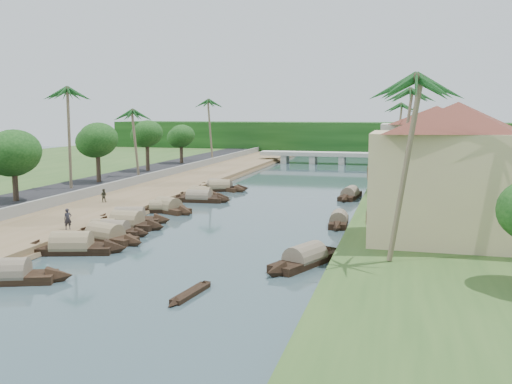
% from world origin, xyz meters
% --- Properties ---
extents(ground, '(220.00, 220.00, 0.00)m').
position_xyz_m(ground, '(0.00, 0.00, 0.00)').
color(ground, '#34484E').
rests_on(ground, ground).
extents(left_bank, '(10.00, 180.00, 0.80)m').
position_xyz_m(left_bank, '(-16.00, 20.00, 0.40)').
color(left_bank, brown).
rests_on(left_bank, ground).
extents(right_bank, '(16.00, 180.00, 1.20)m').
position_xyz_m(right_bank, '(19.00, 20.00, 0.60)').
color(right_bank, '#2A4B1E').
rests_on(right_bank, ground).
extents(road, '(8.00, 180.00, 1.40)m').
position_xyz_m(road, '(-24.50, 20.00, 0.70)').
color(road, black).
rests_on(road, ground).
extents(retaining_wall, '(0.40, 180.00, 1.10)m').
position_xyz_m(retaining_wall, '(-20.20, 20.00, 1.35)').
color(retaining_wall, gray).
rests_on(retaining_wall, left_bank).
extents(treeline, '(120.00, 14.00, 8.00)m').
position_xyz_m(treeline, '(0.00, 100.00, 4.00)').
color(treeline, '#0E330E').
rests_on(treeline, ground).
extents(bridge, '(28.00, 4.00, 2.40)m').
position_xyz_m(bridge, '(0.00, 72.00, 1.72)').
color(bridge, '#A1A398').
rests_on(bridge, ground).
extents(building_near, '(14.85, 14.85, 10.20)m').
position_xyz_m(building_near, '(18.99, -2.00, 6.38)').
color(building_near, tan).
rests_on(building_near, right_bank).
extents(building_mid, '(14.11, 14.11, 9.70)m').
position_xyz_m(building_mid, '(19.99, 14.00, 6.13)').
color(building_mid, tan).
rests_on(building_mid, right_bank).
extents(building_far, '(15.59, 15.59, 10.20)m').
position_xyz_m(building_far, '(18.99, 28.00, 6.38)').
color(building_far, beige).
rests_on(building_far, right_bank).
extents(building_distant, '(12.62, 12.62, 9.20)m').
position_xyz_m(building_distant, '(19.99, 48.00, 5.88)').
color(building_distant, tan).
rests_on(building_distant, right_bank).
extents(sampan_0, '(8.83, 4.57, 2.29)m').
position_xyz_m(sampan_0, '(-8.80, -15.84, 0.42)').
color(sampan_0, black).
rests_on(sampan_0, ground).
extents(sampan_1, '(8.79, 4.31, 2.51)m').
position_xyz_m(sampan_1, '(-8.94, -8.02, 0.42)').
color(sampan_1, black).
rests_on(sampan_1, ground).
extents(sampan_2, '(8.54, 4.09, 2.22)m').
position_xyz_m(sampan_2, '(-8.50, -3.77, 0.42)').
color(sampan_2, black).
rests_on(sampan_2, ground).
extents(sampan_3, '(6.82, 1.67, 1.88)m').
position_xyz_m(sampan_3, '(-8.87, -1.51, 0.41)').
color(sampan_3, black).
rests_on(sampan_3, ground).
extents(sampan_4, '(6.20, 3.18, 1.80)m').
position_xyz_m(sampan_4, '(-10.19, -1.11, 0.40)').
color(sampan_4, black).
rests_on(sampan_4, ground).
extents(sampan_5, '(7.80, 2.33, 2.45)m').
position_xyz_m(sampan_5, '(-9.24, 1.50, 0.42)').
color(sampan_5, black).
rests_on(sampan_5, ground).
extents(sampan_6, '(8.26, 3.96, 2.39)m').
position_xyz_m(sampan_6, '(-10.04, 3.65, 0.42)').
color(sampan_6, black).
rests_on(sampan_6, ground).
extents(sampan_7, '(6.75, 3.02, 1.82)m').
position_xyz_m(sampan_7, '(-9.71, 10.06, 0.40)').
color(sampan_7, black).
rests_on(sampan_7, ground).
extents(sampan_8, '(7.70, 5.07, 2.36)m').
position_xyz_m(sampan_8, '(-9.05, 10.49, 0.42)').
color(sampan_8, black).
rests_on(sampan_8, ground).
extents(sampan_9, '(8.18, 2.08, 2.07)m').
position_xyz_m(sampan_9, '(-8.24, 17.79, 0.41)').
color(sampan_9, black).
rests_on(sampan_9, ground).
extents(sampan_10, '(6.51, 3.14, 1.83)m').
position_xyz_m(sampan_10, '(-9.65, 22.15, 0.40)').
color(sampan_10, black).
rests_on(sampan_10, ground).
extents(sampan_11, '(7.82, 2.05, 2.24)m').
position_xyz_m(sampan_11, '(-8.66, 19.48, 0.42)').
color(sampan_11, black).
rests_on(sampan_11, ground).
extents(sampan_12, '(9.27, 4.93, 2.21)m').
position_xyz_m(sampan_12, '(-9.10, 28.32, 0.42)').
color(sampan_12, black).
rests_on(sampan_12, ground).
extents(sampan_13, '(8.38, 4.43, 2.26)m').
position_xyz_m(sampan_13, '(-8.82, 27.38, 0.42)').
color(sampan_13, black).
rests_on(sampan_13, ground).
extents(sampan_14, '(5.18, 8.97, 2.20)m').
position_xyz_m(sampan_14, '(8.89, -6.95, 0.42)').
color(sampan_14, black).
rests_on(sampan_14, ground).
extents(sampan_15, '(1.90, 7.24, 1.96)m').
position_xyz_m(sampan_15, '(9.56, 7.94, 0.41)').
color(sampan_15, black).
rests_on(sampan_15, ground).
extents(sampan_16, '(2.63, 8.88, 2.14)m').
position_xyz_m(sampan_16, '(8.99, 25.34, 0.41)').
color(sampan_16, black).
rests_on(sampan_16, ground).
extents(canoe_0, '(1.40, 5.23, 0.69)m').
position_xyz_m(canoe_0, '(3.52, -15.23, 0.10)').
color(canoe_0, black).
rests_on(canoe_0, ground).
extents(canoe_1, '(5.04, 0.92, 0.81)m').
position_xyz_m(canoe_1, '(-9.06, -5.54, 0.10)').
color(canoe_1, black).
rests_on(canoe_1, ground).
extents(canoe_2, '(5.62, 1.52, 0.81)m').
position_xyz_m(canoe_2, '(-10.60, 23.15, 0.10)').
color(canoe_2, black).
rests_on(canoe_2, ground).
extents(palm_0, '(3.20, 3.20, 13.09)m').
position_xyz_m(palm_0, '(15.00, -9.02, 12.47)').
color(palm_0, '#76674E').
rests_on(palm_0, ground).
extents(palm_1, '(3.20, 3.20, 9.83)m').
position_xyz_m(palm_1, '(16.00, 6.47, 9.30)').
color(palm_1, '#76674E').
rests_on(palm_1, ground).
extents(palm_2, '(3.20, 3.20, 13.42)m').
position_xyz_m(palm_2, '(15.00, 21.55, 12.77)').
color(palm_2, '#76674E').
rests_on(palm_2, ground).
extents(palm_3, '(3.20, 3.20, 10.29)m').
position_xyz_m(palm_3, '(16.00, 37.45, 9.74)').
color(palm_3, '#76674E').
rests_on(palm_3, ground).
extents(palm_5, '(3.20, 3.20, 13.56)m').
position_xyz_m(palm_5, '(-24.00, 15.64, 13.09)').
color(palm_5, '#76674E').
rests_on(palm_5, ground).
extents(palm_6, '(3.20, 3.20, 10.96)m').
position_xyz_m(palm_6, '(-22.00, 29.59, 10.59)').
color(palm_6, '#76674E').
rests_on(palm_6, ground).
extents(palm_7, '(3.20, 3.20, 12.25)m').
position_xyz_m(palm_7, '(14.00, 53.95, 11.63)').
color(palm_7, '#76674E').
rests_on(palm_7, ground).
extents(palm_8, '(3.20, 3.20, 12.96)m').
position_xyz_m(palm_8, '(-20.50, 58.02, 12.52)').
color(palm_8, '#76674E').
rests_on(palm_8, ground).
extents(tree_2, '(5.48, 5.48, 7.25)m').
position_xyz_m(tree_2, '(-24.00, 5.36, 6.33)').
color(tree_2, '#433526').
rests_on(tree_2, ground).
extents(tree_3, '(5.14, 5.14, 7.65)m').
position_xyz_m(tree_3, '(-24.00, 22.19, 6.85)').
color(tree_3, '#433526').
rests_on(tree_3, ground).
extents(tree_4, '(4.64, 4.64, 7.73)m').
position_xyz_m(tree_4, '(-24.00, 37.23, 7.11)').
color(tree_4, '#433526').
rests_on(tree_4, ground).
extents(tree_5, '(4.55, 4.55, 6.72)m').
position_xyz_m(tree_5, '(-24.00, 51.36, 6.16)').
color(tree_5, '#433526').
rests_on(tree_5, ground).
extents(tree_6, '(4.62, 4.62, 7.27)m').
position_xyz_m(tree_6, '(24.00, 28.42, 6.47)').
color(tree_6, '#433526').
rests_on(tree_6, ground).
extents(person_near, '(0.75, 0.77, 1.79)m').
position_xyz_m(person_near, '(-12.01, -3.70, 1.70)').
color(person_near, '#25242B').
rests_on(person_near, left_bank).
extents(person_far, '(0.79, 0.66, 1.47)m').
position_xyz_m(person_far, '(-16.58, 10.31, 1.54)').
color(person_far, '#343324').
rests_on(person_far, left_bank).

